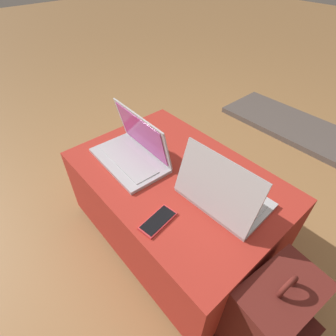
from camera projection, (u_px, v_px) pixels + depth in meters
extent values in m
plane|color=#9E7042|center=(175.00, 232.00, 1.48)|extent=(14.00, 14.00, 0.00)
cube|color=maroon|center=(175.00, 229.00, 1.46)|extent=(0.94, 0.63, 0.05)
cube|color=#B22D23|center=(176.00, 203.00, 1.31)|extent=(0.98, 0.66, 0.40)
cube|color=#B7B7BC|center=(129.00, 160.00, 1.24)|extent=(0.39, 0.23, 0.02)
cube|color=#B2B2B7|center=(128.00, 159.00, 1.23)|extent=(0.34, 0.13, 0.00)
cube|color=#B7B7BC|center=(142.00, 133.00, 1.20)|extent=(0.38, 0.07, 0.22)
cube|color=#B23D93|center=(141.00, 134.00, 1.20)|extent=(0.34, 0.05, 0.19)
cube|color=#B7B7BC|center=(225.00, 197.00, 1.06)|extent=(0.35, 0.25, 0.02)
cube|color=#B2B2B7|center=(226.00, 195.00, 1.06)|extent=(0.31, 0.14, 0.00)
cube|color=#B7B7BC|center=(216.00, 186.00, 0.94)|extent=(0.35, 0.10, 0.22)
cube|color=white|center=(217.00, 186.00, 0.95)|extent=(0.31, 0.08, 0.20)
cube|color=red|center=(158.00, 221.00, 0.98)|extent=(0.09, 0.16, 0.01)
cube|color=black|center=(158.00, 220.00, 0.98)|extent=(0.08, 0.14, 0.00)
cube|color=#5B1E19|center=(268.00, 315.00, 0.96)|extent=(0.22, 0.32, 0.42)
torus|color=#5B1E19|center=(288.00, 287.00, 0.80)|extent=(0.02, 0.09, 0.09)
cube|color=#564C47|center=(306.00, 132.00, 2.18)|extent=(1.40, 0.50, 0.04)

